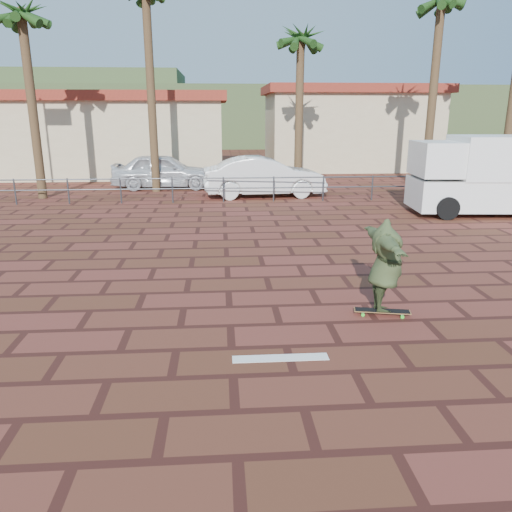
# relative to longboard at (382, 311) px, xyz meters

# --- Properties ---
(ground) EXTENTS (120.00, 120.00, 0.00)m
(ground) POSITION_rel_longboard_xyz_m (-2.67, -0.25, -0.08)
(ground) COLOR maroon
(ground) RESTS_ON ground
(paint_stripe) EXTENTS (1.40, 0.22, 0.01)m
(paint_stripe) POSITION_rel_longboard_xyz_m (-1.97, -1.45, -0.08)
(paint_stripe) COLOR white
(paint_stripe) RESTS_ON ground
(guardrail) EXTENTS (24.06, 0.06, 1.00)m
(guardrail) POSITION_rel_longboard_xyz_m (-2.67, 11.75, 0.60)
(guardrail) COLOR #47494F
(guardrail) RESTS_ON ground
(palm_far_left) EXTENTS (2.40, 2.40, 8.25)m
(palm_far_left) POSITION_rel_longboard_xyz_m (-10.17, 13.25, 6.75)
(palm_far_left) COLOR brown
(palm_far_left) RESTS_ON ground
(palm_center) EXTENTS (2.40, 2.40, 7.75)m
(palm_center) POSITION_rel_longboard_xyz_m (0.83, 15.25, 6.28)
(palm_center) COLOR brown
(palm_center) RESTS_ON ground
(palm_right) EXTENTS (2.40, 2.40, 9.05)m
(palm_right) POSITION_rel_longboard_xyz_m (6.33, 13.75, 7.50)
(palm_right) COLOR brown
(palm_right) RESTS_ON ground
(building_west) EXTENTS (12.60, 7.60, 4.50)m
(building_west) POSITION_rel_longboard_xyz_m (-8.67, 21.75, 2.20)
(building_west) COLOR beige
(building_west) RESTS_ON ground
(building_east) EXTENTS (10.60, 6.60, 5.00)m
(building_east) POSITION_rel_longboard_xyz_m (5.33, 23.75, 2.46)
(building_east) COLOR beige
(building_east) RESTS_ON ground
(hill_front) EXTENTS (70.00, 18.00, 6.00)m
(hill_front) POSITION_rel_longboard_xyz_m (-2.67, 49.75, 2.92)
(hill_front) COLOR #384C28
(hill_front) RESTS_ON ground
(hill_back) EXTENTS (35.00, 14.00, 8.00)m
(hill_back) POSITION_rel_longboard_xyz_m (-24.67, 55.75, 3.92)
(hill_back) COLOR #384C28
(hill_back) RESTS_ON ground
(longboard) EXTENTS (1.00, 0.41, 0.10)m
(longboard) POSITION_rel_longboard_xyz_m (0.00, 0.00, 0.00)
(longboard) COLOR olive
(longboard) RESTS_ON ground
(skateboarder) EXTENTS (0.59, 2.03, 1.64)m
(skateboarder) POSITION_rel_longboard_xyz_m (0.00, 0.00, 0.84)
(skateboarder) COLOR #384424
(skateboarder) RESTS_ON longboard
(campervan) EXTENTS (5.31, 2.59, 2.67)m
(campervan) POSITION_rel_longboard_xyz_m (6.54, 8.71, 1.33)
(campervan) COLOR white
(campervan) RESTS_ON ground
(car_silver) EXTENTS (4.73, 1.91, 1.61)m
(car_silver) POSITION_rel_longboard_xyz_m (-5.42, 15.75, 0.73)
(car_silver) COLOR silver
(car_silver) RESTS_ON ground
(car_white) EXTENTS (5.17, 2.12, 1.67)m
(car_white) POSITION_rel_longboard_xyz_m (-0.95, 13.02, 0.75)
(car_white) COLOR white
(car_white) RESTS_ON ground
(street_sign) EXTENTS (0.45, 0.22, 2.32)m
(street_sign) POSITION_rel_longboard_xyz_m (5.72, 11.75, 1.54)
(street_sign) COLOR gray
(street_sign) RESTS_ON ground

